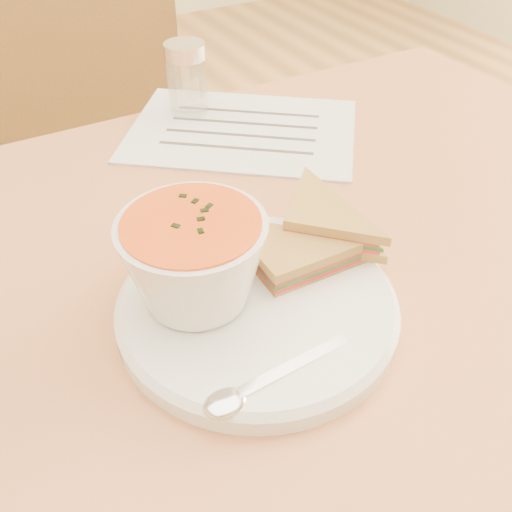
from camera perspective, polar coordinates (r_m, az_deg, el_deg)
dining_table at (r=0.89m, az=2.50°, el=-17.23°), size 1.00×0.70×0.75m
chair_far at (r=1.17m, az=-14.95°, el=3.53°), size 0.49×0.49×0.90m
plate at (r=0.51m, az=0.12°, el=-5.19°), size 0.31×0.31×0.02m
soup_bowl at (r=0.48m, az=-6.16°, el=-0.87°), size 0.13×0.13×0.09m
sandwich_half_a at (r=0.50m, az=1.94°, el=-3.44°), size 0.10×0.10×0.03m
sandwich_half_b at (r=0.54m, az=2.67°, el=2.22°), size 0.14×0.14×0.03m
spoon at (r=0.45m, az=2.54°, el=-11.60°), size 0.17×0.05×0.01m
paper_menu at (r=0.80m, az=-1.39°, el=12.49°), size 0.38×0.36×0.00m
condiment_shaker at (r=0.83m, az=-6.91°, el=17.09°), size 0.07×0.07×0.10m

